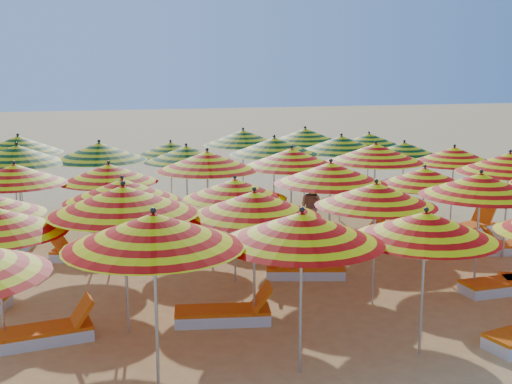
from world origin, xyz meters
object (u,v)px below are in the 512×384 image
Objects in this scene: lounger_12 at (2,242)px; lounger_14 at (256,223)px; umbrella_13 at (122,190)px; umbrella_25 at (99,152)px; umbrella_2 at (302,228)px; umbrella_18 at (15,174)px; umbrella_19 at (109,173)px; lounger_10 at (352,235)px; umbrella_9 at (376,194)px; umbrella_14 at (235,189)px; umbrella_22 at (376,153)px; umbrella_8 at (254,204)px; umbrella_17 at (510,163)px; lounger_13 at (125,230)px; umbrella_20 at (207,161)px; umbrella_23 at (454,155)px; umbrella_32 at (171,149)px; umbrella_7 at (123,200)px; umbrella_15 at (331,173)px; umbrella_27 at (274,146)px; umbrella_29 at (404,149)px; umbrella_21 at (292,158)px; umbrella_33 at (243,138)px; umbrella_10 at (481,185)px; umbrella_31 at (102,153)px; umbrella_34 at (305,136)px; lounger_11 at (470,228)px; lounger_4 at (504,285)px; umbrella_35 at (369,140)px; umbrella_24 at (17,154)px; lounger_2 at (43,334)px; beachgoer_b at (312,207)px; lounger_7 at (303,270)px; umbrella_26 at (186,154)px; umbrella_16 at (425,177)px; lounger_3 at (225,314)px; lounger_9 at (86,254)px.

lounger_12 and lounger_14 have the same top height.
umbrella_25 is at bearing 91.78° from umbrella_13.
umbrella_18 is (-4.28, 6.68, -0.05)m from umbrella_2.
lounger_10 is (6.22, 0.00, -1.96)m from umbrella_19.
umbrella_9 is 1.11× the size of umbrella_14.
umbrella_22 is at bearing -59.50° from lounger_14.
umbrella_8 is 1.01× the size of umbrella_17.
lounger_13 is (-1.70, 8.95, -2.09)m from umbrella_2.
umbrella_20 is 1.08× the size of umbrella_22.
umbrella_32 is at bearing 145.37° from umbrella_23.
umbrella_7 is 1.19× the size of umbrella_17.
umbrella_15 is 5.12m from umbrella_19.
umbrella_27 reaches higher than umbrella_29.
umbrella_33 is at bearing 89.12° from umbrella_21.
umbrella_10 is 7.25m from lounger_14.
umbrella_13 is 4.81m from umbrella_25.
lounger_10 is at bearing 0.02° from umbrella_19.
umbrella_7 is 1.01× the size of umbrella_25.
umbrella_18 is 5.04m from umbrella_31.
umbrella_13 is 4.41m from umbrella_15.
umbrella_34 is 3.93m from lounger_14.
lounger_14 is at bearing -51.85° from umbrella_32.
umbrella_18 is at bearing 156.54° from lounger_11.
umbrella_27 is at bearing 41.06° from umbrella_20.
lounger_4 and lounger_14 have the same top height.
umbrella_13 reaches higher than lounger_11.
umbrella_29 is 2.14m from umbrella_35.
umbrella_31 is 6.40m from umbrella_34.
umbrella_32 is (4.30, 2.41, -0.29)m from umbrella_24.
beachgoer_b is (6.93, 5.35, 0.61)m from lounger_2.
umbrella_34 is 2.33m from umbrella_35.
umbrella_22 is at bearing 43.73° from umbrella_8.
umbrella_21 is at bearing -29.19° from umbrella_25.
umbrella_14 is 2.41m from lounger_7.
umbrella_26 is 5.03m from lounger_10.
umbrella_26 is 1.01× the size of umbrella_31.
lounger_12 is 1.00× the size of lounger_14.
umbrella_7 is at bearing -156.82° from umbrella_15.
umbrella_27 reaches higher than umbrella_10.
umbrella_24 is 11.90m from lounger_4.
umbrella_14 is 6.39m from umbrella_24.
lounger_3 is (-5.24, -2.10, -1.91)m from umbrella_16.
umbrella_19 is 4.99m from lounger_7.
umbrella_34 reaches higher than umbrella_2.
umbrella_22 reaches higher than umbrella_25.
umbrella_32 is at bearing 44.32° from lounger_13.
umbrella_19 is 1.60× the size of lounger_12.
umbrella_27 is 2.05m from beachgoer_b.
umbrella_24 reaches higher than umbrella_17.
lounger_9 is (-2.98, 2.59, -1.88)m from umbrella_14.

